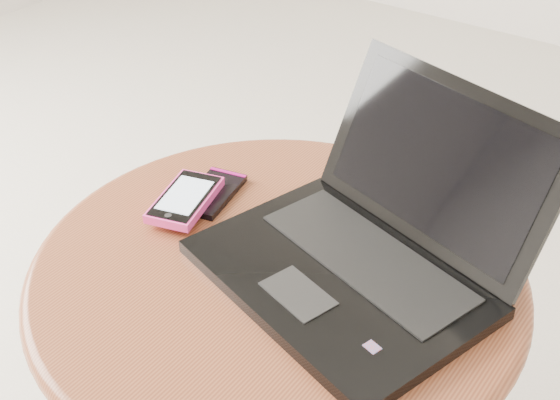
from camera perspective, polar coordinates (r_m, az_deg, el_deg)
The scene contains 4 objects.
table at distance 0.94m, azimuth -0.24°, elevation -9.53°, with size 0.60×0.60×0.47m.
laptop at distance 0.85m, azimuth 6.79°, elevation -3.38°, with size 0.39×0.38×0.20m.
phone_black at distance 0.99m, azimuth -5.26°, elevation 0.56°, with size 0.08×0.11×0.01m.
phone_pink at distance 0.96m, azimuth -7.37°, elevation 0.07°, with size 0.09×0.13×0.01m.
Camera 1 is at (0.45, -0.53, 1.03)m, focal length 47.12 mm.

